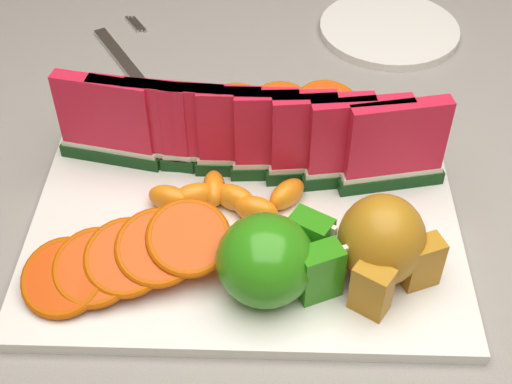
{
  "coord_description": "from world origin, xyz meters",
  "views": [
    {
      "loc": [
        -0.05,
        -0.49,
        1.26
      ],
      "look_at": [
        -0.06,
        -0.03,
        0.81
      ],
      "focal_mm": 50.0,
      "sensor_mm": 36.0,
      "label": 1
    }
  ],
  "objects": [
    {
      "name": "table",
      "position": [
        0.0,
        0.0,
        0.65
      ],
      "size": [
        1.4,
        0.9,
        0.75
      ],
      "color": "#442519",
      "rests_on": "ground"
    },
    {
      "name": "tablecloth",
      "position": [
        0.0,
        0.0,
        0.72
      ],
      "size": [
        1.53,
        1.03,
        0.2
      ],
      "color": "gray",
      "rests_on": "table"
    },
    {
      "name": "platter",
      "position": [
        -0.07,
        -0.02,
        0.76
      ],
      "size": [
        0.4,
        0.3,
        0.01
      ],
      "color": "silver",
      "rests_on": "tablecloth"
    },
    {
      "name": "apple_cluster",
      "position": [
        -0.04,
        -0.11,
        0.8
      ],
      "size": [
        0.11,
        0.09,
        0.08
      ],
      "color": "#3B8315",
      "rests_on": "platter"
    },
    {
      "name": "pear_cluster",
      "position": [
        0.05,
        -0.09,
        0.81
      ],
      "size": [
        0.1,
        0.1,
        0.08
      ],
      "color": "#AF680E",
      "rests_on": "platter"
    },
    {
      "name": "side_plate",
      "position": [
        0.1,
        0.32,
        0.76
      ],
      "size": [
        0.24,
        0.24,
        0.01
      ],
      "color": "silver",
      "rests_on": "tablecloth"
    },
    {
      "name": "fork",
      "position": [
        -0.23,
        0.25,
        0.76
      ],
      "size": [
        0.1,
        0.18,
        0.0
      ],
      "color": "silver",
      "rests_on": "tablecloth"
    },
    {
      "name": "watermelon_row",
      "position": [
        -0.07,
        0.04,
        0.82
      ],
      "size": [
        0.39,
        0.07,
        0.1
      ],
      "color": "#0F350F",
      "rests_on": "platter"
    },
    {
      "name": "orange_fan_front",
      "position": [
        -0.17,
        -0.1,
        0.8
      ],
      "size": [
        0.19,
        0.12,
        0.05
      ],
      "color": "#E13A00",
      "rests_on": "platter"
    },
    {
      "name": "orange_fan_back",
      "position": [
        -0.08,
        0.11,
        0.79
      ],
      "size": [
        0.28,
        0.09,
        0.04
      ],
      "color": "#E13A00",
      "rests_on": "platter"
    },
    {
      "name": "tangerine_segments",
      "position": [
        -0.09,
        -0.01,
        0.78
      ],
      "size": [
        0.16,
        0.07,
        0.03
      ],
      "color": "#FF5B1B",
      "rests_on": "platter"
    }
  ]
}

